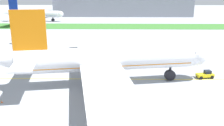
{
  "coord_description": "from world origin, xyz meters",
  "views": [
    {
      "loc": [
        -1.46,
        -64.42,
        24.12
      ],
      "look_at": [
        -2.73,
        2.99,
        4.16
      ],
      "focal_mm": 41.28,
      "sensor_mm": 36.0,
      "label": 1
    }
  ],
  "objects": [
    {
      "name": "ground_plane",
      "position": [
        0.0,
        0.0,
        0.0
      ],
      "size": [
        600.0,
        600.0,
        0.0
      ],
      "primitive_type": "plane",
      "color": "#9399A0",
      "rests_on": "ground"
    },
    {
      "name": "ground_crew_marshaller_front",
      "position": [
        -6.78,
        3.06,
        0.97
      ],
      "size": [
        0.47,
        0.45,
        1.6
      ],
      "color": "black",
      "rests_on": "ground"
    },
    {
      "name": "pushback_tug",
      "position": [
        23.01,
        2.96,
        0.99
      ],
      "size": [
        6.47,
        3.01,
        2.17
      ],
      "color": "yellow",
      "rests_on": "ground"
    },
    {
      "name": "airliner_foreground",
      "position": [
        -4.47,
        -1.88,
        6.51
      ],
      "size": [
        54.43,
        86.21,
        19.17
      ],
      "color": "white",
      "rests_on": "ground"
    },
    {
      "name": "apron_taxi_line",
      "position": [
        0.0,
        1.61,
        0.0
      ],
      "size": [
        280.0,
        0.36,
        0.01
      ],
      "primitive_type": "cube",
      "color": "yellow",
      "rests_on": "ground"
    },
    {
      "name": "traffic_cone_port_wing",
      "position": [
        -26.36,
        -13.74,
        0.28
      ],
      "size": [
        0.36,
        0.36,
        0.58
      ],
      "color": "#F2590C",
      "rests_on": "ground"
    },
    {
      "name": "parked_airliner_far_left",
      "position": [
        -63.04,
        125.68,
        5.2
      ],
      "size": [
        46.02,
        73.4,
        15.32
      ],
      "color": "white",
      "rests_on": "ground"
    },
    {
      "name": "ground_crew_wingwalker_port",
      "position": [
        -3.66,
        0.1,
        1.04
      ],
      "size": [
        0.51,
        0.46,
        1.71
      ],
      "color": "black",
      "rests_on": "ground"
    },
    {
      "name": "terminal_building",
      "position": [
        3.69,
        161.38,
        9.0
      ],
      "size": [
        116.66,
        20.0,
        18.0
      ],
      "primitive_type": "cube",
      "color": "gray",
      "rests_on": "ground"
    },
    {
      "name": "grass_median_strip",
      "position": [
        0.0,
        99.53,
        0.05
      ],
      "size": [
        320.0,
        24.0,
        0.1
      ],
      "primitive_type": "cube",
      "color": "#38722D",
      "rests_on": "ground"
    },
    {
      "name": "service_truck_baggage_loader",
      "position": [
        -45.18,
        47.54,
        1.44
      ],
      "size": [
        6.43,
        4.73,
        2.57
      ],
      "color": "white",
      "rests_on": "ground"
    }
  ]
}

